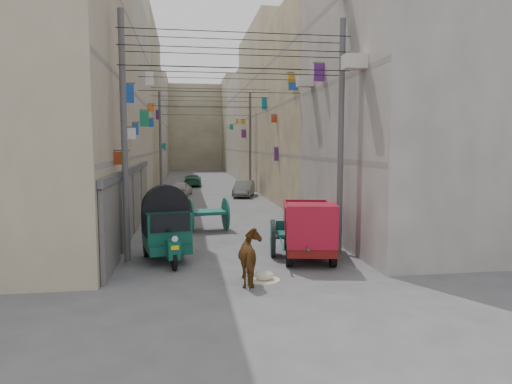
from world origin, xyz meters
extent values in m
plane|color=#4E4E50|center=(0.00, 0.00, 0.00)|extent=(140.00, 140.00, 0.00)
cube|color=gray|center=(-4.12, 8.00, 3.20)|extent=(0.25, 9.80, 0.18)
cube|color=gray|center=(-4.12, 8.00, 6.20)|extent=(0.25, 9.80, 0.18)
cube|color=#AFA496|center=(-8.00, 19.00, 6.00)|extent=(8.00, 12.00, 12.00)
cube|color=gray|center=(-4.12, 19.00, 3.20)|extent=(0.25, 11.76, 0.18)
cube|color=gray|center=(-4.12, 19.00, 6.20)|extent=(0.25, 11.76, 0.18)
cube|color=gray|center=(-4.12, 19.00, 9.20)|extent=(0.25, 11.76, 0.18)
cube|color=#B5AC8E|center=(-8.00, 32.00, 7.00)|extent=(8.00, 14.00, 14.00)
cube|color=gray|center=(-4.12, 32.00, 3.20)|extent=(0.25, 13.72, 0.18)
cube|color=gray|center=(-4.12, 32.00, 6.20)|extent=(0.25, 13.72, 0.18)
cube|color=gray|center=(-4.12, 32.00, 9.20)|extent=(0.25, 13.72, 0.18)
cube|color=#A7A29D|center=(-8.00, 46.00, 5.90)|extent=(8.00, 14.00, 11.80)
cube|color=gray|center=(-4.12, 46.00, 3.20)|extent=(0.25, 13.72, 0.18)
cube|color=gray|center=(-4.12, 46.00, 6.20)|extent=(0.25, 13.72, 0.18)
cube|color=gray|center=(-4.12, 46.00, 9.20)|extent=(0.25, 13.72, 0.18)
cube|color=tan|center=(-8.00, 59.00, 6.75)|extent=(8.00, 12.00, 13.50)
cube|color=gray|center=(-4.12, 59.00, 3.20)|extent=(0.25, 11.76, 0.18)
cube|color=gray|center=(-4.12, 59.00, 6.20)|extent=(0.25, 11.76, 0.18)
cube|color=gray|center=(-4.12, 59.00, 9.20)|extent=(0.25, 11.76, 0.18)
cube|color=#A7A29D|center=(8.00, 8.00, 6.50)|extent=(8.00, 10.00, 13.00)
cube|color=gray|center=(4.12, 8.00, 3.20)|extent=(0.25, 9.80, 0.18)
cube|color=gray|center=(4.12, 8.00, 6.20)|extent=(0.25, 9.80, 0.18)
cube|color=gray|center=(4.12, 8.00, 9.20)|extent=(0.25, 9.80, 0.18)
cube|color=tan|center=(8.00, 19.00, 6.00)|extent=(8.00, 12.00, 12.00)
cube|color=gray|center=(4.12, 19.00, 3.20)|extent=(0.25, 11.76, 0.18)
cube|color=gray|center=(4.12, 19.00, 6.20)|extent=(0.25, 11.76, 0.18)
cube|color=gray|center=(4.12, 19.00, 9.20)|extent=(0.25, 11.76, 0.18)
cube|color=tan|center=(8.00, 32.00, 7.00)|extent=(8.00, 14.00, 14.00)
cube|color=gray|center=(4.12, 32.00, 3.20)|extent=(0.25, 13.72, 0.18)
cube|color=gray|center=(4.12, 32.00, 6.20)|extent=(0.25, 13.72, 0.18)
cube|color=gray|center=(4.12, 32.00, 9.20)|extent=(0.25, 13.72, 0.18)
cube|color=#AFA496|center=(8.00, 46.00, 5.90)|extent=(8.00, 14.00, 11.80)
cube|color=gray|center=(4.12, 46.00, 3.20)|extent=(0.25, 13.72, 0.18)
cube|color=gray|center=(4.12, 46.00, 6.20)|extent=(0.25, 13.72, 0.18)
cube|color=gray|center=(4.12, 46.00, 9.20)|extent=(0.25, 13.72, 0.18)
cube|color=#B5AC8E|center=(8.00, 59.00, 6.75)|extent=(8.00, 12.00, 13.50)
cube|color=gray|center=(4.12, 59.00, 3.20)|extent=(0.25, 11.76, 0.18)
cube|color=gray|center=(4.12, 59.00, 6.20)|extent=(0.25, 11.76, 0.18)
cube|color=gray|center=(4.12, 59.00, 9.20)|extent=(0.25, 11.76, 0.18)
cube|color=#B5AC8E|center=(0.00, 66.00, 6.50)|extent=(22.00, 10.00, 13.00)
cube|color=#515156|center=(-3.92, 4.80, 1.30)|extent=(0.12, 3.00, 2.60)
cube|color=#4F4F51|center=(-3.90, 4.80, 2.75)|extent=(0.18, 3.20, 0.25)
cube|color=#515156|center=(-3.92, 8.50, 1.30)|extent=(0.12, 3.00, 2.60)
cube|color=#4F4F51|center=(-3.90, 8.50, 2.75)|extent=(0.18, 3.20, 0.25)
cube|color=#515156|center=(-3.92, 12.20, 1.30)|extent=(0.12, 3.00, 2.60)
cube|color=#4F4F51|center=(-3.90, 12.20, 2.75)|extent=(0.18, 3.20, 0.25)
cube|color=#515156|center=(-3.92, 16.00, 1.30)|extent=(0.12, 3.00, 2.60)
cube|color=#4F4F51|center=(-3.90, 16.00, 2.75)|extent=(0.18, 3.20, 0.25)
cube|color=gold|center=(3.81, 34.28, 5.98)|extent=(0.38, 0.08, 0.41)
cube|color=#18885B|center=(-3.86, 41.61, 3.62)|extent=(0.27, 0.08, 0.71)
cube|color=#A43915|center=(-3.78, 6.43, 3.35)|extent=(0.44, 0.08, 0.42)
cube|color=#18885B|center=(-3.77, 15.80, 5.17)|extent=(0.45, 0.08, 0.84)
cube|color=#18885B|center=(3.79, 44.88, 5.91)|extent=(0.41, 0.08, 0.59)
cube|color=white|center=(-3.81, 9.76, 4.24)|extent=(0.38, 0.08, 0.44)
cube|color=#5B2077|center=(3.78, 33.54, 4.85)|extent=(0.43, 0.08, 0.72)
cube|color=gold|center=(3.86, 39.62, 6.25)|extent=(0.28, 0.08, 0.44)
cube|color=white|center=(-3.76, 20.00, 7.85)|extent=(0.48, 0.08, 0.84)
cube|color=#0D6F92|center=(-3.85, 38.07, 3.67)|extent=(0.31, 0.08, 0.44)
cube|color=#A43915|center=(3.82, 19.02, 5.41)|extent=(0.35, 0.08, 0.45)
cube|color=#0D6F92|center=(3.83, 22.65, 6.65)|extent=(0.34, 0.08, 0.79)
cube|color=#194EB3|center=(-3.86, 12.02, 4.50)|extent=(0.28, 0.08, 0.52)
cube|color=#5B2077|center=(-3.86, 29.62, 6.26)|extent=(0.28, 0.08, 0.74)
cube|color=#5B2077|center=(3.87, 18.51, 3.22)|extent=(0.26, 0.08, 0.80)
cube|color=white|center=(3.83, 9.37, 6.69)|extent=(0.34, 0.08, 0.55)
cube|color=#194EB3|center=(-3.76, 8.55, 5.67)|extent=(0.47, 0.08, 0.67)
cube|color=orange|center=(-3.80, 21.15, 6.14)|extent=(0.40, 0.08, 0.47)
cube|color=#194EB3|center=(-3.84, 21.66, 5.24)|extent=(0.32, 0.08, 0.55)
cube|color=#194EB3|center=(3.76, 13.74, 6.73)|extent=(0.47, 0.08, 0.35)
cube|color=gold|center=(3.84, 14.58, 7.07)|extent=(0.32, 0.08, 0.89)
cube|color=#5B2077|center=(3.78, 9.29, 6.73)|extent=(0.44, 0.08, 0.69)
cube|color=#0D6F92|center=(-4.06, 6.00, 3.00)|extent=(0.10, 3.20, 0.80)
cube|color=#A43915|center=(-4.06, 15.00, 3.00)|extent=(0.10, 3.20, 0.80)
cube|color=#194EB3|center=(-4.06, 27.00, 3.00)|extent=(0.10, 3.20, 0.80)
cube|color=#0D6F92|center=(-4.06, 39.00, 3.00)|extent=(0.10, 3.20, 0.80)
cube|color=#5B2077|center=(4.06, 6.00, 3.00)|extent=(0.10, 3.20, 0.80)
cube|color=#0D6F92|center=(4.06, 15.00, 3.00)|extent=(0.10, 3.20, 0.80)
cube|color=#A43915|center=(4.06, 27.00, 3.00)|extent=(0.10, 3.20, 0.80)
cube|color=#194EB3|center=(4.06, 39.00, 3.00)|extent=(0.10, 3.20, 0.80)
cube|color=beige|center=(3.65, 5.00, 6.40)|extent=(0.70, 0.55, 0.45)
cube|color=beige|center=(3.65, 11.00, 6.60)|extent=(0.70, 0.55, 0.45)
cylinder|color=#4F4F51|center=(-3.60, 6.00, 4.00)|extent=(0.20, 0.20, 8.00)
cylinder|color=#4F4F51|center=(3.60, 6.00, 4.00)|extent=(0.20, 0.20, 8.00)
cylinder|color=#4F4F51|center=(-3.60, 28.00, 4.00)|extent=(0.20, 0.20, 8.00)
cylinder|color=#4F4F51|center=(3.60, 28.00, 4.00)|extent=(0.20, 0.20, 8.00)
cylinder|color=black|center=(0.00, 5.50, 6.20)|extent=(7.40, 0.02, 0.02)
cylinder|color=black|center=(0.00, 5.50, 6.80)|extent=(7.40, 0.02, 0.02)
cylinder|color=black|center=(0.00, 5.50, 7.30)|extent=(7.40, 0.02, 0.02)
cylinder|color=black|center=(0.00, 6.50, 6.20)|extent=(7.40, 0.02, 0.02)
cylinder|color=black|center=(0.00, 6.50, 6.80)|extent=(7.40, 0.02, 0.02)
cylinder|color=black|center=(0.00, 6.50, 7.30)|extent=(7.40, 0.02, 0.02)
cylinder|color=black|center=(0.00, 12.00, 6.20)|extent=(7.40, 0.02, 0.02)
cylinder|color=black|center=(0.00, 12.00, 6.80)|extent=(7.40, 0.02, 0.02)
cylinder|color=black|center=(0.00, 12.00, 7.30)|extent=(7.40, 0.02, 0.02)
cylinder|color=black|center=(0.00, 20.00, 6.20)|extent=(7.40, 0.02, 0.02)
cylinder|color=black|center=(0.00, 20.00, 6.80)|extent=(7.40, 0.02, 0.02)
cylinder|color=black|center=(0.00, 20.00, 7.30)|extent=(7.40, 0.02, 0.02)
cylinder|color=black|center=(0.00, 28.00, 6.20)|extent=(7.40, 0.02, 0.02)
cylinder|color=black|center=(0.00, 28.00, 6.80)|extent=(7.40, 0.02, 0.02)
cylinder|color=black|center=(0.00, 28.00, 7.30)|extent=(7.40, 0.02, 0.02)
cylinder|color=black|center=(-2.07, 4.61, 0.30)|extent=(0.24, 0.61, 0.60)
cylinder|color=black|center=(-3.04, 6.48, 0.30)|extent=(0.24, 0.61, 0.60)
cylinder|color=black|center=(-1.89, 6.71, 0.30)|extent=(0.24, 0.61, 0.60)
cube|color=#0C4839|center=(-2.34, 5.96, 0.51)|extent=(1.70, 2.25, 0.30)
cube|color=#0C4839|center=(-2.08, 4.66, 0.64)|extent=(0.46, 0.54, 0.59)
cylinder|color=silver|center=(-2.03, 4.42, 1.01)|extent=(0.20, 0.09, 0.19)
cube|color=#D3CF0B|center=(-2.03, 4.40, 0.75)|extent=(0.24, 0.08, 0.13)
cube|color=#0C4839|center=(-2.35, 6.02, 1.12)|extent=(1.71, 2.05, 1.01)
cube|color=black|center=(-2.17, 5.11, 1.39)|extent=(1.21, 0.30, 0.59)
cube|color=black|center=(-3.04, 5.88, 1.23)|extent=(0.29, 1.26, 0.69)
cube|color=black|center=(-1.66, 6.16, 1.23)|extent=(0.29, 1.26, 0.69)
cube|color=silver|center=(-2.17, 5.08, 0.59)|extent=(1.32, 0.31, 0.06)
cylinder|color=black|center=(1.22, 5.88, 0.63)|extent=(0.32, 1.28, 1.27)
cylinder|color=#14594F|center=(1.22, 5.88, 0.63)|extent=(0.30, 1.00, 0.99)
cylinder|color=#4F4F51|center=(1.22, 5.88, 0.63)|extent=(0.22, 0.19, 0.16)
cylinder|color=black|center=(2.38, 5.70, 0.63)|extent=(0.32, 1.28, 1.27)
cylinder|color=#14594F|center=(2.38, 5.70, 0.63)|extent=(0.30, 1.00, 0.99)
cylinder|color=#4F4F51|center=(2.38, 5.70, 0.63)|extent=(0.22, 0.19, 0.16)
cylinder|color=#4F4F51|center=(1.80, 5.79, 0.63)|extent=(1.22, 0.26, 0.07)
cube|color=#14594F|center=(1.80, 5.79, 0.80)|extent=(1.09, 1.13, 0.09)
cube|color=#14594F|center=(1.87, 6.24, 1.00)|extent=(0.95, 0.21, 0.32)
cylinder|color=#14594F|center=(1.27, 4.72, 0.73)|extent=(0.38, 2.07, 0.06)
cylinder|color=#14594F|center=(1.99, 4.61, 0.73)|extent=(0.38, 2.07, 0.06)
cylinder|color=black|center=(1.47, 4.53, 0.35)|extent=(0.32, 0.72, 0.69)
cylinder|color=black|center=(1.92, 6.80, 0.35)|extent=(0.32, 0.72, 0.69)
cylinder|color=black|center=(2.81, 4.27, 0.35)|extent=(0.32, 0.72, 0.69)
cylinder|color=black|center=(3.26, 6.54, 0.35)|extent=(0.32, 0.72, 0.69)
cube|color=#620F0E|center=(2.36, 5.53, 0.58)|extent=(2.16, 3.70, 0.37)
cube|color=maroon|center=(2.13, 4.35, 1.31)|extent=(1.71, 1.38, 1.31)
cube|color=black|center=(2.04, 3.86, 1.42)|extent=(1.35, 0.32, 0.58)
cube|color=#620F0E|center=(2.48, 6.10, 0.86)|extent=(1.99, 2.57, 0.13)
cube|color=maroon|center=(1.72, 6.25, 1.31)|extent=(0.51, 2.28, 0.89)
cube|color=maroon|center=(3.23, 5.95, 1.31)|extent=(0.51, 2.28, 0.89)
cube|color=maroon|center=(2.69, 7.21, 1.31)|extent=(1.56, 0.37, 0.89)
cylinder|color=#14594F|center=(-1.48, 10.82, 0.72)|extent=(0.28, 1.44, 1.44)
cylinder|color=#14594F|center=(0.06, 11.04, 0.72)|extent=(0.28, 1.44, 1.44)
cube|color=#14594F|center=(-0.71, 10.93, 0.85)|extent=(1.54, 1.40, 0.11)
cylinder|color=#4F4F51|center=(-0.71, 10.93, 0.72)|extent=(1.60, 0.31, 0.09)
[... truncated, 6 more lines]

